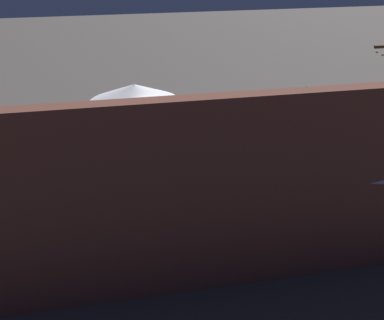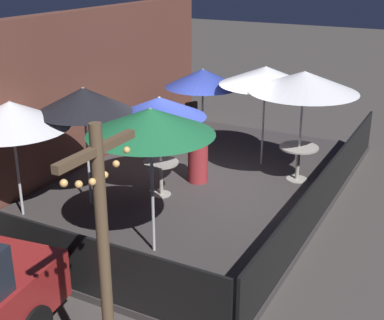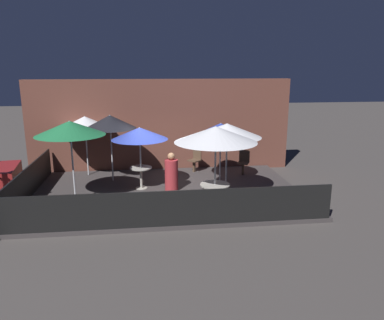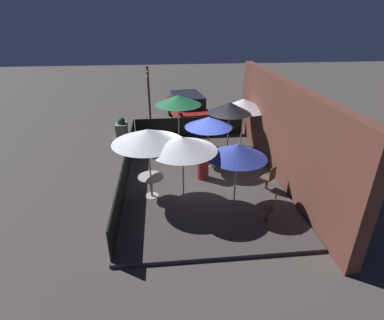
{
  "view_description": "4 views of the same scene",
  "coord_description": "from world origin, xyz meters",
  "px_view_note": "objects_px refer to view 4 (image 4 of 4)",
  "views": [
    {
      "loc": [
        2.64,
        10.98,
        6.12
      ],
      "look_at": [
        0.16,
        -0.21,
        1.07
      ],
      "focal_mm": 50.0,
      "sensor_mm": 36.0,
      "label": 1
    },
    {
      "loc": [
        -9.38,
        -4.85,
        4.72
      ],
      "look_at": [
        -0.67,
        -0.23,
        0.95
      ],
      "focal_mm": 50.0,
      "sensor_mm": 36.0,
      "label": 2
    },
    {
      "loc": [
        -0.6,
        -11.66,
        4.1
      ],
      "look_at": [
        0.91,
        0.53,
        1.02
      ],
      "focal_mm": 35.0,
      "sensor_mm": 36.0,
      "label": 3
    },
    {
      "loc": [
        9.99,
        -1.33,
        5.66
      ],
      "look_at": [
        0.53,
        -0.37,
        1.06
      ],
      "focal_mm": 28.0,
      "sensor_mm": 36.0,
      "label": 4
    }
  ],
  "objects_px": {
    "planter_box": "(122,128)",
    "light_post": "(149,95)",
    "patio_chair_1": "(269,177)",
    "patio_umbrella_0": "(209,122)",
    "patio_umbrella_4": "(243,104)",
    "patio_umbrella_2": "(238,151)",
    "dining_table_0": "(208,153)",
    "patron_0": "(203,165)",
    "patio_umbrella_3": "(183,144)",
    "patio_umbrella_6": "(229,108)",
    "dining_table_1": "(151,181)",
    "parked_car_0": "(187,107)",
    "patio_chair_0": "(270,208)",
    "patio_umbrella_1": "(148,136)",
    "patio_umbrella_5": "(178,100)"
  },
  "relations": [
    {
      "from": "patio_umbrella_1",
      "to": "patio_chair_1",
      "type": "bearing_deg",
      "value": 90.3
    },
    {
      "from": "patio_umbrella_0",
      "to": "patio_umbrella_3",
      "type": "distance_m",
      "value": 2.89
    },
    {
      "from": "light_post",
      "to": "patio_umbrella_2",
      "type": "bearing_deg",
      "value": 20.27
    },
    {
      "from": "dining_table_1",
      "to": "parked_car_0",
      "type": "bearing_deg",
      "value": 166.77
    },
    {
      "from": "patio_umbrella_3",
      "to": "patio_chair_0",
      "type": "xyz_separation_m",
      "value": [
        1.21,
        2.44,
        -1.62
      ]
    },
    {
      "from": "patio_umbrella_4",
      "to": "dining_table_0",
      "type": "bearing_deg",
      "value": -43.16
    },
    {
      "from": "dining_table_0",
      "to": "light_post",
      "type": "height_order",
      "value": "light_post"
    },
    {
      "from": "patio_umbrella_3",
      "to": "patio_umbrella_6",
      "type": "height_order",
      "value": "patio_umbrella_6"
    },
    {
      "from": "light_post",
      "to": "parked_car_0",
      "type": "height_order",
      "value": "light_post"
    },
    {
      "from": "patio_chair_1",
      "to": "light_post",
      "type": "xyz_separation_m",
      "value": [
        -7.08,
        -4.25,
        1.28
      ]
    },
    {
      "from": "patio_umbrella_4",
      "to": "patron_0",
      "type": "height_order",
      "value": "patio_umbrella_4"
    },
    {
      "from": "patron_0",
      "to": "light_post",
      "type": "relative_size",
      "value": 0.38
    },
    {
      "from": "patio_umbrella_4",
      "to": "light_post",
      "type": "distance_m",
      "value": 5.25
    },
    {
      "from": "planter_box",
      "to": "patio_umbrella_4",
      "type": "bearing_deg",
      "value": 69.75
    },
    {
      "from": "planter_box",
      "to": "light_post",
      "type": "bearing_deg",
      "value": 121.65
    },
    {
      "from": "patio_umbrella_1",
      "to": "patio_umbrella_2",
      "type": "height_order",
      "value": "patio_umbrella_1"
    },
    {
      "from": "patio_chair_0",
      "to": "parked_car_0",
      "type": "height_order",
      "value": "parked_car_0"
    },
    {
      "from": "patio_umbrella_2",
      "to": "patron_0",
      "type": "height_order",
      "value": "patio_umbrella_2"
    },
    {
      "from": "patio_umbrella_5",
      "to": "patio_chair_0",
      "type": "bearing_deg",
      "value": 21.65
    },
    {
      "from": "dining_table_0",
      "to": "patio_chair_0",
      "type": "relative_size",
      "value": 0.81
    },
    {
      "from": "planter_box",
      "to": "light_post",
      "type": "relative_size",
      "value": 0.3
    },
    {
      "from": "dining_table_0",
      "to": "patron_0",
      "type": "relative_size",
      "value": 0.57
    },
    {
      "from": "patron_0",
      "to": "planter_box",
      "type": "relative_size",
      "value": 1.28
    },
    {
      "from": "patio_umbrella_1",
      "to": "patio_umbrella_3",
      "type": "relative_size",
      "value": 1.04
    },
    {
      "from": "planter_box",
      "to": "dining_table_0",
      "type": "bearing_deg",
      "value": 43.26
    },
    {
      "from": "light_post",
      "to": "patron_0",
      "type": "bearing_deg",
      "value": 19.11
    },
    {
      "from": "patio_umbrella_5",
      "to": "dining_table_1",
      "type": "relative_size",
      "value": 2.92
    },
    {
      "from": "patio_umbrella_0",
      "to": "patron_0",
      "type": "relative_size",
      "value": 1.62
    },
    {
      "from": "patio_umbrella_3",
      "to": "dining_table_1",
      "type": "relative_size",
      "value": 2.76
    },
    {
      "from": "planter_box",
      "to": "light_post",
      "type": "height_order",
      "value": "light_post"
    },
    {
      "from": "patio_umbrella_6",
      "to": "light_post",
      "type": "xyz_separation_m",
      "value": [
        -4.0,
        -3.43,
        -0.34
      ]
    },
    {
      "from": "light_post",
      "to": "patio_umbrella_3",
      "type": "bearing_deg",
      "value": 9.18
    },
    {
      "from": "patio_umbrella_0",
      "to": "light_post",
      "type": "xyz_separation_m",
      "value": [
        -5.02,
        -2.42,
        -0.09
      ]
    },
    {
      "from": "patio_umbrella_0",
      "to": "patio_umbrella_4",
      "type": "xyz_separation_m",
      "value": [
        -2.0,
        1.87,
        0.1
      ]
    },
    {
      "from": "planter_box",
      "to": "light_post",
      "type": "xyz_separation_m",
      "value": [
        -0.9,
        1.46,
        1.45
      ]
    },
    {
      "from": "parked_car_0",
      "to": "patio_umbrella_3",
      "type": "bearing_deg",
      "value": -13.74
    },
    {
      "from": "patio_chair_0",
      "to": "planter_box",
      "type": "distance_m",
      "value": 9.47
    },
    {
      "from": "patron_0",
      "to": "patio_umbrella_1",
      "type": "bearing_deg",
      "value": 131.44
    },
    {
      "from": "light_post",
      "to": "parked_car_0",
      "type": "bearing_deg",
      "value": 117.48
    },
    {
      "from": "patio_umbrella_0",
      "to": "patio_umbrella_3",
      "type": "height_order",
      "value": "patio_umbrella_3"
    },
    {
      "from": "patio_umbrella_4",
      "to": "patron_0",
      "type": "bearing_deg",
      "value": -36.46
    },
    {
      "from": "planter_box",
      "to": "patio_umbrella_5",
      "type": "bearing_deg",
      "value": 52.82
    },
    {
      "from": "patio_umbrella_6",
      "to": "light_post",
      "type": "height_order",
      "value": "light_post"
    },
    {
      "from": "patio_umbrella_2",
      "to": "patio_umbrella_5",
      "type": "height_order",
      "value": "patio_umbrella_5"
    },
    {
      "from": "parked_car_0",
      "to": "dining_table_1",
      "type": "bearing_deg",
      "value": -21.16
    },
    {
      "from": "light_post",
      "to": "patio_chair_0",
      "type": "bearing_deg",
      "value": 22.56
    },
    {
      "from": "patio_chair_1",
      "to": "planter_box",
      "type": "xyz_separation_m",
      "value": [
        -6.18,
        -5.71,
        -0.17
      ]
    },
    {
      "from": "patio_umbrella_0",
      "to": "planter_box",
      "type": "height_order",
      "value": "patio_umbrella_0"
    },
    {
      "from": "patio_umbrella_0",
      "to": "patio_umbrella_4",
      "type": "bearing_deg",
      "value": 136.84
    },
    {
      "from": "patio_umbrella_1",
      "to": "dining_table_1",
      "type": "relative_size",
      "value": 2.86
    }
  ]
}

